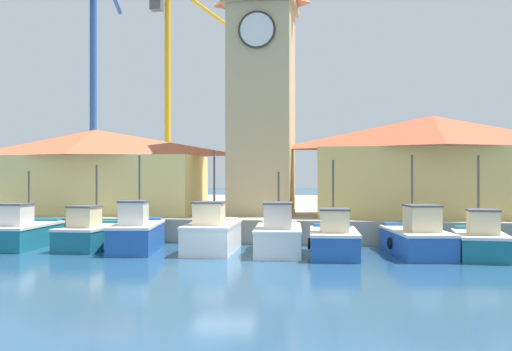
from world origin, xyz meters
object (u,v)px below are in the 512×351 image
(fishing_boat_left_outer, at_px, (22,232))
(fishing_boat_left_inner, at_px, (91,234))
(port_crane_far, at_px, (94,104))
(fishing_boat_far_right, at_px, (480,241))
(fishing_boat_mid_right, at_px, (278,236))
(fishing_boat_right_inner, at_px, (334,239))
(port_crane_near, at_px, (170,110))
(fishing_boat_right_outer, at_px, (417,238))
(clock_tower, at_px, (262,81))
(fishing_boat_mid_left, at_px, (137,233))
(warehouse_right, at_px, (433,165))
(fishing_boat_center, at_px, (212,234))
(warehouse_left, at_px, (95,171))

(fishing_boat_left_outer, distance_m, fishing_boat_left_inner, 3.51)
(fishing_boat_left_outer, bearing_deg, fishing_boat_left_inner, 0.36)
(fishing_boat_left_outer, bearing_deg, port_crane_far, 103.77)
(fishing_boat_far_right, bearing_deg, fishing_boat_mid_right, 179.27)
(fishing_boat_right_inner, distance_m, fishing_boat_far_right, 6.18)
(fishing_boat_left_inner, height_order, port_crane_near, port_crane_near)
(fishing_boat_right_outer, distance_m, port_crane_far, 30.70)
(fishing_boat_mid_right, xyz_separation_m, clock_tower, (-1.84, 7.48, 8.20))
(fishing_boat_mid_left, height_order, warehouse_right, warehouse_right)
(fishing_boat_mid_left, bearing_deg, fishing_boat_center, 0.81)
(warehouse_left, bearing_deg, warehouse_right, 0.64)
(fishing_boat_right_inner, bearing_deg, fishing_boat_mid_left, 177.21)
(warehouse_right, distance_m, port_crane_far, 27.58)
(fishing_boat_far_right, distance_m, port_crane_near, 34.44)
(fishing_boat_left_outer, xyz_separation_m, fishing_boat_mid_left, (5.92, -0.35, 0.07))
(fishing_boat_right_outer, bearing_deg, fishing_boat_center, -178.29)
(warehouse_left, relative_size, warehouse_right, 1.01)
(fishing_boat_mid_left, height_order, fishing_boat_mid_right, fishing_boat_mid_left)
(port_crane_near, bearing_deg, fishing_boat_right_inner, -59.44)
(fishing_boat_left_inner, xyz_separation_m, warehouse_left, (-2.92, 7.09, 3.09))
(fishing_boat_mid_right, xyz_separation_m, port_crane_near, (-12.82, 25.38, 8.62))
(fishing_boat_left_inner, bearing_deg, clock_tower, 45.16)
(fishing_boat_right_outer, relative_size, fishing_boat_far_right, 1.23)
(fishing_boat_left_outer, bearing_deg, warehouse_right, 19.91)
(fishing_boat_mid_right, relative_size, port_crane_far, 0.26)
(fishing_boat_mid_right, xyz_separation_m, warehouse_right, (7.72, 7.59, 3.30))
(fishing_boat_center, relative_size, fishing_boat_mid_right, 0.87)
(fishing_boat_left_outer, bearing_deg, fishing_boat_mid_right, -1.18)
(fishing_boat_mid_right, relative_size, fishing_boat_right_outer, 0.97)
(fishing_boat_far_right, xyz_separation_m, warehouse_left, (-20.58, 7.48, 3.10))
(fishing_boat_right_outer, height_order, warehouse_left, warehouse_left)
(warehouse_left, bearing_deg, fishing_boat_left_outer, -94.74)
(fishing_boat_mid_right, bearing_deg, port_crane_far, 132.45)
(fishing_boat_right_outer, bearing_deg, clock_tower, 137.45)
(fishing_boat_center, bearing_deg, fishing_boat_mid_left, -179.19)
(fishing_boat_left_inner, height_order, warehouse_left, warehouse_left)
(fishing_boat_left_outer, height_order, port_crane_near, port_crane_near)
(fishing_boat_far_right, bearing_deg, clock_tower, 144.10)
(fishing_boat_far_right, xyz_separation_m, clock_tower, (-10.49, 7.59, 8.28))
(clock_tower, bearing_deg, fishing_boat_right_inner, -61.67)
(fishing_boat_right_inner, height_order, clock_tower, clock_tower)
(fishing_boat_center, bearing_deg, warehouse_right, 35.33)
(fishing_boat_left_inner, height_order, fishing_boat_right_outer, fishing_boat_right_outer)
(fishing_boat_mid_left, height_order, fishing_boat_far_right, fishing_boat_mid_left)
(fishing_boat_right_outer, distance_m, warehouse_right, 8.25)
(fishing_boat_left_inner, distance_m, fishing_boat_far_right, 17.66)
(fishing_boat_right_outer, relative_size, port_crane_far, 0.26)
(fishing_boat_far_right, relative_size, port_crane_near, 0.22)
(fishing_boat_right_inner, relative_size, warehouse_left, 0.37)
(fishing_boat_left_outer, bearing_deg, fishing_boat_mid_left, -3.34)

